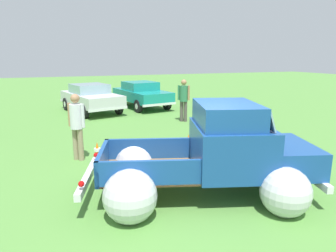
{
  "coord_description": "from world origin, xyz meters",
  "views": [
    {
      "loc": [
        -2.67,
        -5.23,
        2.82
      ],
      "look_at": [
        0.0,
        1.73,
        1.09
      ],
      "focal_mm": 32.24,
      "sensor_mm": 36.0,
      "label": 1
    }
  ],
  "objects_px": {
    "show_car_0": "(91,97)",
    "spectator_2": "(184,97)",
    "vintage_pickup_truck": "(217,159)",
    "show_car_1": "(141,94)",
    "lane_cone_0": "(98,154)",
    "spectator_0": "(77,123)",
    "lane_cone_1": "(188,145)"
  },
  "relations": [
    {
      "from": "show_car_0",
      "to": "show_car_1",
      "type": "bearing_deg",
      "value": 84.58
    },
    {
      "from": "show_car_0",
      "to": "spectator_2",
      "type": "relative_size",
      "value": 2.45
    },
    {
      "from": "show_car_1",
      "to": "spectator_0",
      "type": "height_order",
      "value": "spectator_0"
    },
    {
      "from": "vintage_pickup_truck",
      "to": "show_car_1",
      "type": "relative_size",
      "value": 1.13
    },
    {
      "from": "spectator_0",
      "to": "lane_cone_1",
      "type": "distance_m",
      "value": 3.19
    },
    {
      "from": "spectator_2",
      "to": "lane_cone_1",
      "type": "height_order",
      "value": "spectator_2"
    },
    {
      "from": "vintage_pickup_truck",
      "to": "spectator_2",
      "type": "bearing_deg",
      "value": 88.58
    },
    {
      "from": "vintage_pickup_truck",
      "to": "spectator_0",
      "type": "bearing_deg",
      "value": 144.73
    },
    {
      "from": "show_car_0",
      "to": "spectator_0",
      "type": "relative_size",
      "value": 2.46
    },
    {
      "from": "show_car_1",
      "to": "lane_cone_0",
      "type": "height_order",
      "value": "show_car_1"
    },
    {
      "from": "lane_cone_0",
      "to": "lane_cone_1",
      "type": "xyz_separation_m",
      "value": [
        2.58,
        -0.13,
        0.0
      ]
    },
    {
      "from": "lane_cone_1",
      "to": "lane_cone_0",
      "type": "bearing_deg",
      "value": 177.13
    },
    {
      "from": "vintage_pickup_truck",
      "to": "spectator_2",
      "type": "height_order",
      "value": "vintage_pickup_truck"
    },
    {
      "from": "lane_cone_1",
      "to": "show_car_1",
      "type": "bearing_deg",
      "value": 82.89
    },
    {
      "from": "show_car_1",
      "to": "spectator_2",
      "type": "distance_m",
      "value": 4.32
    },
    {
      "from": "spectator_0",
      "to": "spectator_2",
      "type": "height_order",
      "value": "spectator_2"
    },
    {
      "from": "spectator_2",
      "to": "lane_cone_0",
      "type": "bearing_deg",
      "value": 167.62
    },
    {
      "from": "lane_cone_1",
      "to": "spectator_0",
      "type": "bearing_deg",
      "value": 166.3
    },
    {
      "from": "show_car_0",
      "to": "spectator_0",
      "type": "distance_m",
      "value": 7.51
    },
    {
      "from": "spectator_2",
      "to": "lane_cone_0",
      "type": "relative_size",
      "value": 2.93
    },
    {
      "from": "show_car_1",
      "to": "spectator_2",
      "type": "relative_size",
      "value": 2.39
    },
    {
      "from": "show_car_0",
      "to": "show_car_1",
      "type": "height_order",
      "value": "same"
    },
    {
      "from": "vintage_pickup_truck",
      "to": "spectator_0",
      "type": "relative_size",
      "value": 2.71
    },
    {
      "from": "vintage_pickup_truck",
      "to": "show_car_1",
      "type": "distance_m",
      "value": 11.2
    },
    {
      "from": "spectator_0",
      "to": "lane_cone_0",
      "type": "relative_size",
      "value": 2.92
    },
    {
      "from": "show_car_0",
      "to": "spectator_0",
      "type": "xyz_separation_m",
      "value": [
        -1.27,
        -7.4,
        0.28
      ]
    },
    {
      "from": "show_car_1",
      "to": "spectator_0",
      "type": "relative_size",
      "value": 2.4
    },
    {
      "from": "vintage_pickup_truck",
      "to": "show_car_1",
      "type": "height_order",
      "value": "vintage_pickup_truck"
    },
    {
      "from": "spectator_2",
      "to": "lane_cone_1",
      "type": "bearing_deg",
      "value": -168.62
    },
    {
      "from": "show_car_0",
      "to": "spectator_2",
      "type": "height_order",
      "value": "spectator_2"
    },
    {
      "from": "vintage_pickup_truck",
      "to": "lane_cone_0",
      "type": "xyz_separation_m",
      "value": [
        -2.07,
        2.63,
        -0.45
      ]
    },
    {
      "from": "show_car_1",
      "to": "lane_cone_0",
      "type": "xyz_separation_m",
      "value": [
        -3.65,
        -8.46,
        -0.47
      ]
    }
  ]
}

